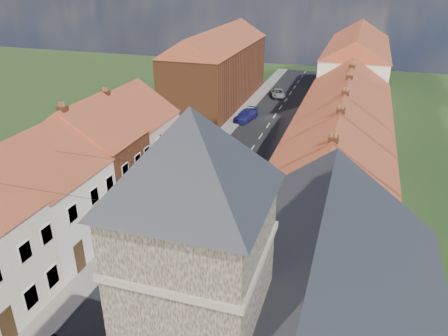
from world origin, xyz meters
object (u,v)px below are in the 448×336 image
at_px(pedestrian_left, 123,240).
at_px(car_distant, 278,93).
at_px(lamppost, 163,165).
at_px(pedestrian_left_b, 133,215).
at_px(car_far, 246,115).
at_px(church, 296,334).

bearing_deg(pedestrian_left, car_distant, 71.23).
bearing_deg(lamppost, pedestrian_left_b, -100.82).
bearing_deg(pedestrian_left, car_far, 73.22).
height_order(lamppost, car_distant, lamppost).
bearing_deg(pedestrian_left_b, car_distant, 102.73).
xyz_separation_m(car_far, pedestrian_left_b, (-1.38, -27.16, 0.43)).
relative_size(lamppost, car_distant, 1.44).
distance_m(lamppost, car_far, 23.35).
xyz_separation_m(car_distant, pedestrian_left, (-2.18, -42.42, 0.41)).
distance_m(lamppost, pedestrian_left_b, 4.75).
relative_size(lamppost, car_far, 1.32).
bearing_deg(car_far, lamppost, -80.68).
xyz_separation_m(car_far, pedestrian_left, (-0.50, -30.25, 0.33)).
relative_size(church, pedestrian_left_b, 7.80).
distance_m(car_far, pedestrian_left_b, 27.20).
distance_m(church, lamppost, 21.38).
relative_size(car_distant, pedestrian_left_b, 2.14).
bearing_deg(lamppost, car_far, 88.49).
height_order(pedestrian_left, pedestrian_left_b, pedestrian_left_b).
xyz_separation_m(church, pedestrian_left_b, (-13.94, 12.68, -4.78)).
relative_size(pedestrian_left, pedestrian_left_b, 0.90).
height_order(lamppost, car_far, lamppost).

